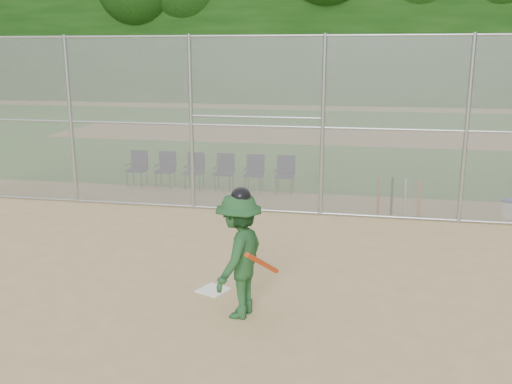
% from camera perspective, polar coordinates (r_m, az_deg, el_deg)
% --- Properties ---
extents(ground, '(100.00, 100.00, 0.00)m').
position_cam_1_polar(ground, '(8.55, -3.29, -11.15)').
color(ground, tan).
rests_on(ground, ground).
extents(grass_strip, '(100.00, 100.00, 0.00)m').
position_cam_1_polar(grass_strip, '(25.83, 6.66, 5.70)').
color(grass_strip, '#29661E').
rests_on(grass_strip, ground).
extents(dirt_patch_far, '(24.00, 24.00, 0.00)m').
position_cam_1_polar(dirt_patch_far, '(25.83, 6.66, 5.70)').
color(dirt_patch_far, tan).
rests_on(dirt_patch_far, ground).
extents(backstop_fence, '(16.09, 0.09, 4.00)m').
position_cam_1_polar(backstop_fence, '(12.75, 2.18, 6.88)').
color(backstop_fence, gray).
rests_on(backstop_fence, ground).
extents(treeline, '(81.00, 60.00, 11.00)m').
position_cam_1_polar(treeline, '(27.64, 7.34, 17.62)').
color(treeline, black).
rests_on(treeline, ground).
extents(home_plate, '(0.54, 0.54, 0.02)m').
position_cam_1_polar(home_plate, '(9.01, -4.30, -9.74)').
color(home_plate, white).
rests_on(home_plate, ground).
extents(batter_at_plate, '(1.01, 1.39, 1.85)m').
position_cam_1_polar(batter_at_plate, '(7.88, -1.69, -6.29)').
color(batter_at_plate, '#1E4B24').
rests_on(batter_at_plate, ground).
extents(water_cooler, '(0.32, 0.32, 0.41)m').
position_cam_1_polar(water_cooler, '(13.94, 23.88, -1.51)').
color(water_cooler, white).
rests_on(water_cooler, ground).
extents(spare_bats, '(0.96, 0.34, 0.84)m').
position_cam_1_polar(spare_bats, '(13.35, 14.07, -0.44)').
color(spare_bats, '#D84C14').
rests_on(spare_bats, ground).
extents(chair_0, '(0.54, 0.52, 0.96)m').
position_cam_1_polar(chair_0, '(16.06, -11.84, 2.28)').
color(chair_0, '#13103C').
rests_on(chair_0, ground).
extents(chair_1, '(0.54, 0.52, 0.96)m').
position_cam_1_polar(chair_1, '(15.76, -9.07, 2.19)').
color(chair_1, '#13103C').
rests_on(chair_1, ground).
extents(chair_2, '(0.54, 0.52, 0.96)m').
position_cam_1_polar(chair_2, '(15.49, -6.20, 2.09)').
color(chair_2, '#13103C').
rests_on(chair_2, ground).
extents(chair_3, '(0.54, 0.52, 0.96)m').
position_cam_1_polar(chair_3, '(15.27, -3.24, 1.97)').
color(chair_3, '#13103C').
rests_on(chair_3, ground).
extents(chair_4, '(0.54, 0.52, 0.96)m').
position_cam_1_polar(chair_4, '(15.09, -0.20, 1.85)').
color(chair_4, '#13103C').
rests_on(chair_4, ground).
extents(chair_5, '(0.54, 0.52, 0.96)m').
position_cam_1_polar(chair_5, '(14.96, 2.90, 1.73)').
color(chair_5, '#13103C').
rests_on(chair_5, ground).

